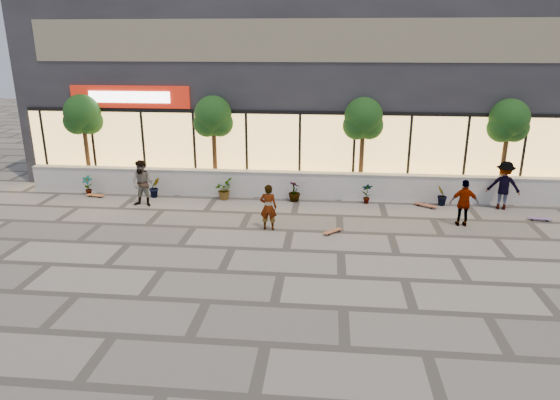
# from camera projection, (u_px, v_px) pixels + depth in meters

# --- Properties ---
(ground) EXTENTS (80.00, 80.00, 0.00)m
(ground) POSITION_uv_depth(u_px,v_px,m) (281.00, 274.00, 13.39)
(ground) COLOR gray
(ground) RESTS_ON ground
(planter_wall) EXTENTS (22.00, 0.42, 1.04)m
(planter_wall) POSITION_uv_depth(u_px,v_px,m) (298.00, 185.00, 19.87)
(planter_wall) COLOR white
(planter_wall) RESTS_ON ground
(retail_building) EXTENTS (24.00, 9.17, 8.50)m
(retail_building) POSITION_uv_depth(u_px,v_px,m) (306.00, 79.00, 23.94)
(retail_building) COLOR #25252A
(retail_building) RESTS_ON ground
(shrub_a) EXTENTS (0.43, 0.29, 0.81)m
(shrub_a) POSITION_uv_depth(u_px,v_px,m) (88.00, 185.00, 20.18)
(shrub_a) COLOR #1C3E13
(shrub_a) RESTS_ON ground
(shrub_b) EXTENTS (0.57, 0.57, 0.81)m
(shrub_b) POSITION_uv_depth(u_px,v_px,m) (155.00, 187.00, 19.92)
(shrub_b) COLOR #1C3E13
(shrub_b) RESTS_ON ground
(shrub_c) EXTENTS (0.68, 0.77, 0.81)m
(shrub_c) POSITION_uv_depth(u_px,v_px,m) (224.00, 189.00, 19.66)
(shrub_c) COLOR #1C3E13
(shrub_c) RESTS_ON ground
(shrub_d) EXTENTS (0.64, 0.64, 0.81)m
(shrub_d) POSITION_uv_depth(u_px,v_px,m) (294.00, 191.00, 19.39)
(shrub_d) COLOR #1C3E13
(shrub_d) RESTS_ON ground
(shrub_e) EXTENTS (0.46, 0.35, 0.81)m
(shrub_e) POSITION_uv_depth(u_px,v_px,m) (367.00, 193.00, 19.13)
(shrub_e) COLOR #1C3E13
(shrub_e) RESTS_ON ground
(shrub_f) EXTENTS (0.55, 0.57, 0.81)m
(shrub_f) POSITION_uv_depth(u_px,v_px,m) (442.00, 195.00, 18.87)
(shrub_f) COLOR #1C3E13
(shrub_f) RESTS_ON ground
(tree_west) EXTENTS (1.60, 1.50, 3.92)m
(tree_west) POSITION_uv_depth(u_px,v_px,m) (83.00, 117.00, 20.63)
(tree_west) COLOR #4D371B
(tree_west) RESTS_ON ground
(tree_midwest) EXTENTS (1.60, 1.50, 3.92)m
(tree_midwest) POSITION_uv_depth(u_px,v_px,m) (213.00, 119.00, 20.11)
(tree_midwest) COLOR #4D371B
(tree_midwest) RESTS_ON ground
(tree_mideast) EXTENTS (1.60, 1.50, 3.92)m
(tree_mideast) POSITION_uv_depth(u_px,v_px,m) (363.00, 121.00, 19.55)
(tree_mideast) COLOR #4D371B
(tree_mideast) RESTS_ON ground
(tree_east) EXTENTS (1.60, 1.50, 3.92)m
(tree_east) POSITION_uv_depth(u_px,v_px,m) (509.00, 123.00, 19.03)
(tree_east) COLOR #4D371B
(tree_east) RESTS_ON ground
(skater_center) EXTENTS (0.58, 0.40, 1.55)m
(skater_center) POSITION_uv_depth(u_px,v_px,m) (268.00, 207.00, 16.37)
(skater_center) COLOR silver
(skater_center) RESTS_ON ground
(skater_left) EXTENTS (0.93, 0.76, 1.76)m
(skater_left) POSITION_uv_depth(u_px,v_px,m) (143.00, 183.00, 18.69)
(skater_left) COLOR #947D60
(skater_left) RESTS_ON ground
(skater_right_near) EXTENTS (0.95, 0.42, 1.60)m
(skater_right_near) POSITION_uv_depth(u_px,v_px,m) (464.00, 203.00, 16.69)
(skater_right_near) COLOR silver
(skater_right_near) RESTS_ON ground
(skater_right_far) EXTENTS (1.29, 0.93, 1.81)m
(skater_right_far) POSITION_uv_depth(u_px,v_px,m) (504.00, 185.00, 18.37)
(skater_right_far) COLOR maroon
(skater_right_far) RESTS_ON ground
(skateboard_center) EXTENTS (0.67, 0.68, 0.09)m
(skateboard_center) POSITION_uv_depth(u_px,v_px,m) (333.00, 231.00, 16.23)
(skateboard_center) COLOR #964E31
(skateboard_center) RESTS_ON ground
(skateboard_left) EXTENTS (0.78, 0.31, 0.09)m
(skateboard_left) POSITION_uv_depth(u_px,v_px,m) (95.00, 195.00, 20.01)
(skateboard_left) COLOR orange
(skateboard_left) RESTS_ON ground
(skateboard_right_near) EXTENTS (0.85, 0.67, 0.11)m
(skateboard_right_near) POSITION_uv_depth(u_px,v_px,m) (425.00, 205.00, 18.78)
(skateboard_right_near) COLOR #9F4F34
(skateboard_right_near) RESTS_ON ground
(skateboard_right_far) EXTENTS (0.80, 0.30, 0.09)m
(skateboard_right_far) POSITION_uv_depth(u_px,v_px,m) (540.00, 219.00, 17.37)
(skateboard_right_far) COLOR #614E8F
(skateboard_right_far) RESTS_ON ground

